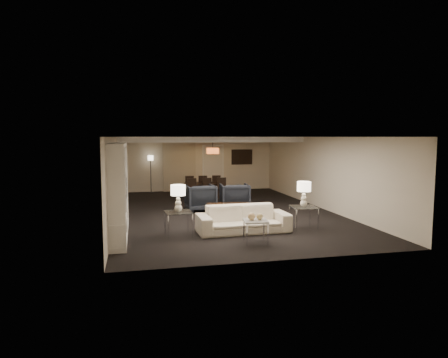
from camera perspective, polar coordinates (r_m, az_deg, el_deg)
name	(u,v)px	position (r m, az deg, el deg)	size (l,w,h in m)	color
floor	(224,211)	(13.50, 0.00, -4.65)	(11.00, 11.00, 0.00)	black
ceiling	(224,137)	(13.27, 0.00, 6.03)	(7.00, 11.00, 0.02)	silver
wall_back	(198,164)	(18.71, -3.69, 2.17)	(7.00, 0.02, 2.50)	beige
wall_front	(284,200)	(8.09, 8.58, -2.92)	(7.00, 0.02, 2.50)	beige
wall_left	(116,177)	(13.02, -15.21, 0.30)	(0.02, 11.00, 2.50)	beige
wall_right	(321,173)	(14.49, 13.63, 0.91)	(0.02, 11.00, 2.50)	beige
ceiling_soffit	(206,139)	(16.70, -2.64, 5.67)	(7.00, 4.00, 0.20)	silver
curtains	(179,165)	(18.52, -6.41, 1.95)	(1.50, 0.12, 2.40)	beige
door	(213,168)	(18.82, -1.57, 1.60)	(0.90, 0.05, 2.10)	silver
painting	(242,157)	(19.09, 2.57, 3.16)	(0.95, 0.04, 0.65)	#142D38
media_unit	(119,190)	(10.43, -14.78, -1.46)	(0.38, 3.40, 2.35)	white
pendant_light	(213,151)	(16.76, -1.62, 4.03)	(0.52, 0.52, 0.24)	#D8591E
sofa	(243,219)	(10.54, 2.75, -5.73)	(2.41, 0.94, 0.70)	beige
coffee_table	(229,212)	(12.09, 0.73, -4.76)	(1.32, 0.77, 0.47)	black
armchair_left	(200,198)	(13.58, -3.40, -2.68)	(0.96, 0.98, 0.90)	black
armchair_right	(235,197)	(13.82, 1.52, -2.52)	(0.96, 0.98, 0.90)	black
side_table_left	(179,224)	(10.24, -6.51, -6.36)	(0.66, 0.66, 0.62)	white
side_table_right	(303,218)	(11.12, 11.27, -5.45)	(0.66, 0.66, 0.62)	silver
table_lamp_left	(178,198)	(10.12, -6.56, -2.76)	(0.37, 0.37, 0.68)	#F0E6CB
table_lamp_right	(304,194)	(11.01, 11.34, -2.13)	(0.37, 0.37, 0.68)	white
marble_table	(255,231)	(9.53, 4.52, -7.48)	(0.55, 0.55, 0.55)	silver
gold_gourd_a	(252,216)	(9.42, 3.95, -5.37)	(0.18, 0.18, 0.18)	#DEB475
gold_gourd_b	(260,217)	(9.48, 5.12, -5.37)	(0.15, 0.15, 0.15)	tan
television	(121,190)	(11.39, -14.44, -1.50)	(0.13, 1.02, 0.59)	black
vase_blue	(117,197)	(9.31, -15.02, -2.49)	(0.18, 0.18, 0.19)	#224796
vase_amber	(118,173)	(9.82, -14.97, 0.81)	(0.16, 0.16, 0.16)	gold
floor_speaker	(126,199)	(12.88, -13.83, -2.83)	(0.12, 0.12, 1.11)	black
dining_table	(205,190)	(16.82, -2.74, -1.56)	(1.61, 0.90, 0.56)	black
chair_nl	(193,189)	(16.07, -4.45, -1.44)	(0.39, 0.39, 0.84)	black
chair_nm	(208,189)	(16.17, -2.34, -1.38)	(0.39, 0.39, 0.84)	black
chair_nr	(222,188)	(16.28, -0.26, -1.32)	(0.39, 0.39, 0.84)	black
chair_fl	(189,185)	(17.35, -5.06, -0.89)	(0.39, 0.39, 0.84)	black
chair_fm	(202,185)	(17.44, -3.11, -0.84)	(0.39, 0.39, 0.84)	black
chair_fr	(216,185)	(17.55, -1.17, -0.79)	(0.39, 0.39, 0.84)	black
floor_lamp	(151,174)	(18.23, -10.41, 0.69)	(0.24, 0.24, 1.68)	black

